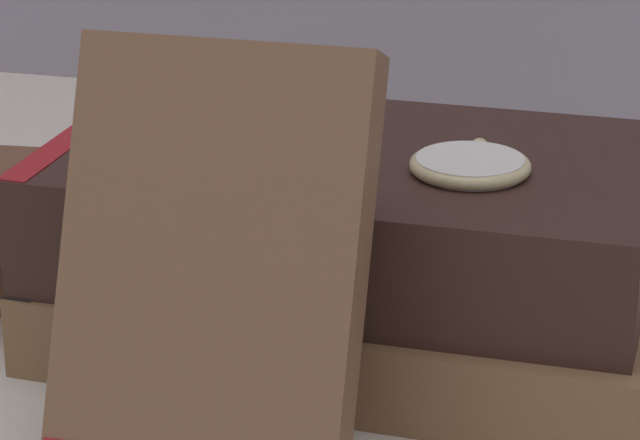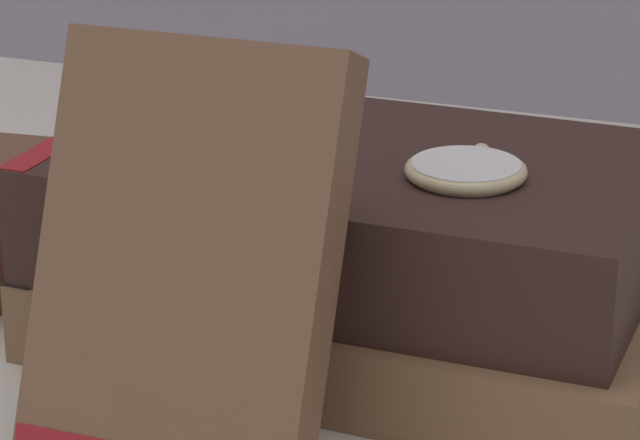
% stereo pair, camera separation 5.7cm
% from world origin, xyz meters
% --- Properties ---
extents(ground_plane, '(3.00, 3.00, 0.00)m').
position_xyz_m(ground_plane, '(0.00, 0.00, 0.00)').
color(ground_plane, beige).
extents(book_flat_bottom, '(0.26, 0.16, 0.03)m').
position_xyz_m(book_flat_bottom, '(0.02, 0.03, 0.02)').
color(book_flat_bottom, brown).
rests_on(book_flat_bottom, ground_plane).
extents(book_flat_top, '(0.24, 0.15, 0.05)m').
position_xyz_m(book_flat_top, '(0.01, 0.03, 0.06)').
color(book_flat_top, '#331E19').
rests_on(book_flat_top, book_flat_bottom).
extents(book_leaning_front, '(0.10, 0.08, 0.15)m').
position_xyz_m(book_leaning_front, '(-0.01, -0.08, 0.07)').
color(book_leaning_front, brown).
rests_on(book_leaning_front, ground_plane).
extents(pocket_watch, '(0.05, 0.05, 0.01)m').
position_xyz_m(pocket_watch, '(0.06, 0.02, 0.08)').
color(pocket_watch, silver).
rests_on(pocket_watch, book_flat_top).
extents(reading_glasses, '(0.10, 0.06, 0.00)m').
position_xyz_m(reading_glasses, '(-0.05, 0.16, 0.00)').
color(reading_glasses, '#ADADB2').
rests_on(reading_glasses, ground_plane).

